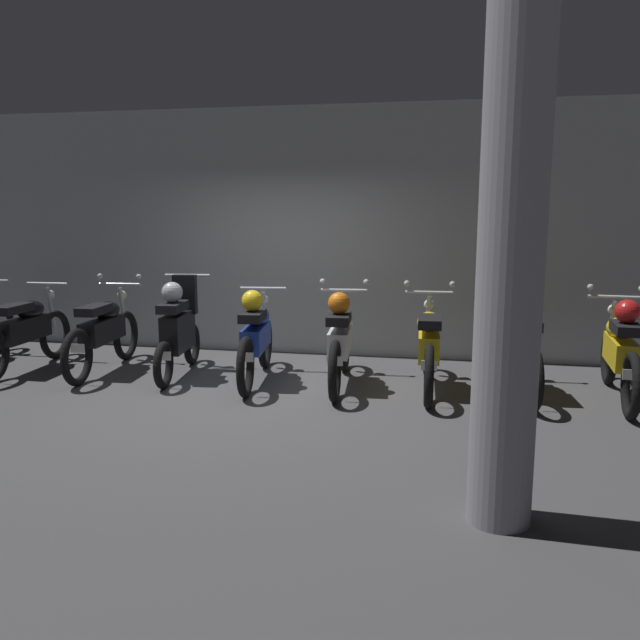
# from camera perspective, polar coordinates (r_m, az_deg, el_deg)

# --- Properties ---
(ground_plane) EXTENTS (80.00, 80.00, 0.00)m
(ground_plane) POSITION_cam_1_polar(r_m,az_deg,el_deg) (7.07, -6.98, -6.54)
(ground_plane) COLOR #424244
(back_wall) EXTENTS (16.00, 0.30, 3.30)m
(back_wall) POSITION_cam_1_polar(r_m,az_deg,el_deg) (8.99, -2.58, 7.70)
(back_wall) COLOR #9EA0A3
(back_wall) RESTS_ON ground
(motorbike_slot_1) EXTENTS (0.56, 1.95, 1.03)m
(motorbike_slot_1) POSITION_cam_1_polar(r_m,az_deg,el_deg) (8.77, -24.44, -0.87)
(motorbike_slot_1) COLOR black
(motorbike_slot_1) RESTS_ON ground
(motorbike_slot_2) EXTENTS (0.59, 1.95, 1.15)m
(motorbike_slot_2) POSITION_cam_1_polar(r_m,az_deg,el_deg) (8.35, -18.45, -0.97)
(motorbike_slot_2) COLOR black
(motorbike_slot_2) RESTS_ON ground
(motorbike_slot_3) EXTENTS (0.56, 1.68, 1.18)m
(motorbike_slot_3) POSITION_cam_1_polar(r_m,az_deg,el_deg) (7.89, -12.32, -0.75)
(motorbike_slot_3) COLOR black
(motorbike_slot_3) RESTS_ON ground
(motorbike_slot_4) EXTENTS (0.56, 1.95, 1.08)m
(motorbike_slot_4) POSITION_cam_1_polar(r_m,az_deg,el_deg) (7.50, -5.63, -1.43)
(motorbike_slot_4) COLOR black
(motorbike_slot_4) RESTS_ON ground
(motorbike_slot_5) EXTENTS (0.59, 1.95, 1.15)m
(motorbike_slot_5) POSITION_cam_1_polar(r_m,az_deg,el_deg) (7.29, 1.79, -1.69)
(motorbike_slot_5) COLOR black
(motorbike_slot_5) RESTS_ON ground
(motorbike_slot_6) EXTENTS (0.59, 1.95, 1.15)m
(motorbike_slot_6) POSITION_cam_1_polar(r_m,az_deg,el_deg) (7.21, 9.50, -2.23)
(motorbike_slot_6) COLOR black
(motorbike_slot_6) RESTS_ON ground
(motorbike_slot_7) EXTENTS (0.59, 1.95, 1.15)m
(motorbike_slot_7) POSITION_cam_1_polar(r_m,az_deg,el_deg) (7.32, 17.19, -2.36)
(motorbike_slot_7) COLOR black
(motorbike_slot_7) RESTS_ON ground
(motorbike_slot_8) EXTENTS (0.59, 1.95, 1.15)m
(motorbike_slot_8) POSITION_cam_1_polar(r_m,az_deg,el_deg) (7.41, 24.85, -2.42)
(motorbike_slot_8) COLOR black
(motorbike_slot_8) RESTS_ON ground
(support_pillar) EXTENTS (0.40, 0.40, 3.30)m
(support_pillar) POSITION_cam_1_polar(r_m,az_deg,el_deg) (4.07, 16.37, 4.80)
(support_pillar) COLOR gray
(support_pillar) RESTS_ON ground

